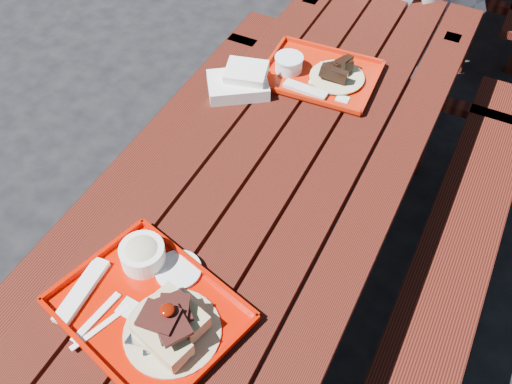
# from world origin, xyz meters

# --- Properties ---
(ground) EXTENTS (60.00, 60.00, 0.00)m
(ground) POSITION_xyz_m (0.00, 0.00, 0.00)
(ground) COLOR black
(ground) RESTS_ON ground
(picnic_table_near) EXTENTS (1.41, 2.40, 0.75)m
(picnic_table_near) POSITION_xyz_m (-0.00, 0.00, 0.56)
(picnic_table_near) COLOR #49170E
(picnic_table_near) RESTS_ON ground
(near_tray) EXTENTS (0.53, 0.46, 0.14)m
(near_tray) POSITION_xyz_m (-0.08, -0.56, 0.78)
(near_tray) COLOR #BD0F00
(near_tray) RESTS_ON picnic_table_near
(far_tray) EXTENTS (0.42, 0.33, 0.07)m
(far_tray) POSITION_xyz_m (-0.07, 0.49, 0.77)
(far_tray) COLOR #BC1D06
(far_tray) RESTS_ON picnic_table_near
(white_cloth) EXTENTS (0.25, 0.24, 0.08)m
(white_cloth) POSITION_xyz_m (-0.29, 0.30, 0.79)
(white_cloth) COLOR white
(white_cloth) RESTS_ON picnic_table_near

